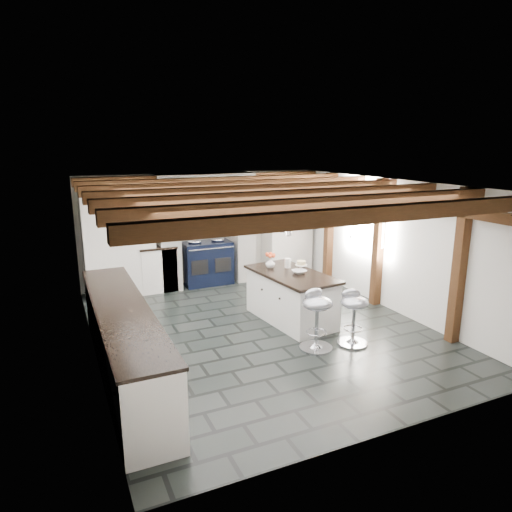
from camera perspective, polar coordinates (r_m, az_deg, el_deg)
name	(u,v)px	position (r m, az deg, el deg)	size (l,w,h in m)	color
ground	(261,329)	(7.39, 0.58, -9.07)	(6.00, 6.00, 0.00)	black
room_shell	(196,249)	(8.12, -7.54, 0.84)	(6.00, 6.03, 6.00)	silver
range_cooker	(207,262)	(9.61, -6.16, -0.75)	(1.00, 0.63, 0.99)	black
kitchen_island	(291,296)	(7.61, 4.40, -5.02)	(1.05, 1.75, 1.10)	white
bar_stool_near	(354,311)	(6.83, 12.13, -6.74)	(0.51, 0.51, 0.83)	silver
bar_stool_far	(316,313)	(6.57, 7.57, -7.03)	(0.49, 0.49, 0.89)	silver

